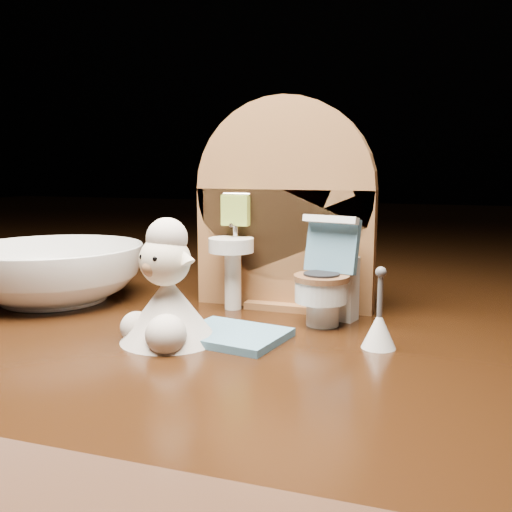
# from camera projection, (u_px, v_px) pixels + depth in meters

# --- Properties ---
(backdrop_panel) EXTENTS (0.13, 0.05, 0.15)m
(backdrop_panel) POSITION_uv_depth(u_px,v_px,m) (283.00, 217.00, 0.41)
(backdrop_panel) COLOR brown
(backdrop_panel) RESTS_ON ground
(toy_toilet) EXTENTS (0.04, 0.05, 0.07)m
(toy_toilet) POSITION_uv_depth(u_px,v_px,m) (328.00, 284.00, 0.37)
(toy_toilet) COLOR white
(toy_toilet) RESTS_ON ground
(bath_mat) EXTENTS (0.07, 0.06, 0.00)m
(bath_mat) POSITION_uv_depth(u_px,v_px,m) (233.00, 335.00, 0.34)
(bath_mat) COLOR teal
(bath_mat) RESTS_ON ground
(toilet_brush) EXTENTS (0.02, 0.02, 0.05)m
(toilet_brush) POSITION_uv_depth(u_px,v_px,m) (379.00, 327.00, 0.32)
(toilet_brush) COLOR white
(toilet_brush) RESTS_ON ground
(plush_lamb) EXTENTS (0.06, 0.06, 0.08)m
(plush_lamb) POSITION_uv_depth(u_px,v_px,m) (167.00, 298.00, 0.33)
(plush_lamb) COLOR beige
(plush_lamb) RESTS_ON ground
(ceramic_bowl) EXTENTS (0.15, 0.15, 0.04)m
(ceramic_bowl) POSITION_uv_depth(u_px,v_px,m) (53.00, 273.00, 0.43)
(ceramic_bowl) COLOR white
(ceramic_bowl) RESTS_ON ground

